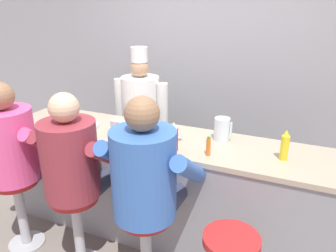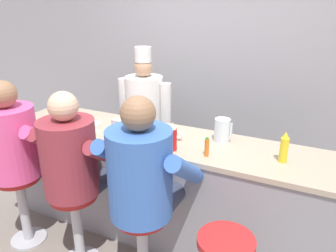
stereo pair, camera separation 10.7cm
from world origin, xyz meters
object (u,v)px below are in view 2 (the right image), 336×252
at_px(hot_sauce_bottle_orange, 207,147).
at_px(water_pitcher_clear, 222,130).
at_px(napkin_dispenser_chrome, 119,127).
at_px(diner_seated_pink, 16,146).
at_px(coffee_mug_blue, 72,123).
at_px(breakfast_plate, 147,141).
at_px(coffee_mug_white, 173,134).
at_px(ketchup_bottle_red, 173,137).
at_px(diner_seated_blue, 143,177).
at_px(cook_in_whites_near, 145,114).
at_px(cereal_bowl, 93,125).
at_px(mustard_bottle_yellow, 284,148).
at_px(diner_seated_maroon, 73,162).

bearing_deg(hot_sauce_bottle_orange, water_pitcher_clear, 87.33).
relative_size(napkin_dispenser_chrome, diner_seated_pink, 0.09).
distance_m(coffee_mug_blue, napkin_dispenser_chrome, 0.47).
bearing_deg(hot_sauce_bottle_orange, breakfast_plate, 177.86).
xyz_separation_m(coffee_mug_white, coffee_mug_blue, (-0.93, -0.15, -0.00)).
bearing_deg(coffee_mug_white, ketchup_bottle_red, -65.59).
xyz_separation_m(ketchup_bottle_red, hot_sauce_bottle_orange, (0.27, 0.01, -0.03)).
xyz_separation_m(napkin_dispenser_chrome, diner_seated_pink, (-0.69, -0.51, -0.12)).
bearing_deg(ketchup_bottle_red, diner_seated_blue, -93.54).
bearing_deg(diner_seated_blue, coffee_mug_white, 95.56).
xyz_separation_m(water_pitcher_clear, coffee_mug_white, (-0.37, -0.15, -0.05)).
distance_m(ketchup_bottle_red, cook_in_whites_near, 1.16).
bearing_deg(napkin_dispenser_chrome, ketchup_bottle_red, -9.78).
xyz_separation_m(water_pitcher_clear, breakfast_plate, (-0.53, -0.30, -0.08)).
distance_m(hot_sauce_bottle_orange, napkin_dispenser_chrome, 0.83).
xyz_separation_m(hot_sauce_bottle_orange, diner_seated_blue, (-0.30, -0.42, -0.11)).
distance_m(cereal_bowl, cook_in_whites_near, 0.76).
height_order(breakfast_plate, napkin_dispenser_chrome, napkin_dispenser_chrome).
height_order(coffee_mug_blue, cook_in_whites_near, cook_in_whites_near).
distance_m(hot_sauce_bottle_orange, coffee_mug_white, 0.39).
relative_size(breakfast_plate, diner_seated_pink, 0.16).
bearing_deg(coffee_mug_white, hot_sauce_bottle_orange, -25.59).
bearing_deg(hot_sauce_bottle_orange, mustard_bottle_yellow, 16.35).
bearing_deg(napkin_dispenser_chrome, coffee_mug_blue, -171.91).
distance_m(hot_sauce_bottle_orange, breakfast_plate, 0.52).
bearing_deg(breakfast_plate, diner_seated_maroon, -131.48).
height_order(coffee_mug_blue, napkin_dispenser_chrome, napkin_dispenser_chrome).
height_order(diner_seated_blue, cook_in_whites_near, cook_in_whites_near).
bearing_deg(ketchup_bottle_red, cook_in_whites_near, 130.90).
bearing_deg(cereal_bowl, napkin_dispenser_chrome, -3.97).
bearing_deg(ketchup_bottle_red, napkin_dispenser_chrome, 170.22).
bearing_deg(mustard_bottle_yellow, coffee_mug_blue, -175.68).
relative_size(hot_sauce_bottle_orange, diner_seated_blue, 0.10).
bearing_deg(hot_sauce_bottle_orange, cook_in_whites_near, 140.19).
bearing_deg(cook_in_whites_near, cereal_bowl, -98.08).
bearing_deg(breakfast_plate, water_pitcher_clear, 29.93).
bearing_deg(diner_seated_pink, water_pitcher_clear, 26.06).
relative_size(mustard_bottle_yellow, cereal_bowl, 1.61).
xyz_separation_m(diner_seated_pink, diner_seated_maroon, (0.61, -0.00, -0.01)).
relative_size(ketchup_bottle_red, mustard_bottle_yellow, 0.99).
bearing_deg(diner_seated_blue, breakfast_plate, 115.92).
bearing_deg(cereal_bowl, mustard_bottle_yellow, 1.72).
height_order(hot_sauce_bottle_orange, cereal_bowl, hot_sauce_bottle_orange).
height_order(hot_sauce_bottle_orange, cook_in_whites_near, cook_in_whites_near).
bearing_deg(coffee_mug_white, breakfast_plate, -136.08).
distance_m(napkin_dispenser_chrome, cook_in_whites_near, 0.81).
relative_size(coffee_mug_white, diner_seated_pink, 0.09).
bearing_deg(ketchup_bottle_red, diner_seated_maroon, -146.91).
relative_size(breakfast_plate, cook_in_whites_near, 0.15).
bearing_deg(hot_sauce_bottle_orange, ketchup_bottle_red, -177.32).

